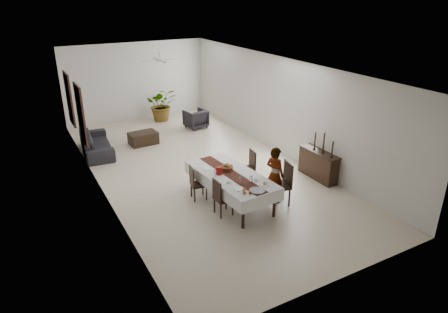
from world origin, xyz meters
TOP-DOWN VIEW (x-y plane):
  - floor at (0.00, 0.00)m, footprint 6.00×12.00m
  - ceiling at (0.00, 0.00)m, footprint 6.00×12.00m
  - wall_back at (0.00, 6.00)m, footprint 6.00×0.02m
  - wall_front at (0.00, -6.00)m, footprint 6.00×0.02m
  - wall_left at (-3.00, 0.00)m, footprint 0.02×12.00m
  - wall_right at (3.00, 0.00)m, footprint 0.02×12.00m
  - dining_table_top at (-0.18, -2.34)m, footprint 1.23×2.60m
  - table_leg_fl at (-0.56, -3.57)m, footprint 0.08×0.08m
  - table_leg_fr at (0.36, -3.50)m, footprint 0.08×0.08m
  - table_leg_bl at (-0.73, -1.17)m, footprint 0.08×0.08m
  - table_leg_br at (0.19, -1.11)m, footprint 0.08×0.08m
  - tablecloth_top at (-0.18, -2.34)m, footprint 1.44×2.80m
  - tablecloth_drape_left at (-0.80, -2.38)m, footprint 0.21×2.72m
  - tablecloth_drape_right at (0.43, -2.29)m, footprint 0.21×2.72m
  - tablecloth_drape_near at (-0.09, -3.69)m, footprint 1.24×0.10m
  - tablecloth_drape_far at (-0.28, -0.99)m, footprint 1.24×0.10m
  - table_runner at (-0.18, -2.34)m, footprint 0.56×2.66m
  - red_pitcher at (-0.46, -2.20)m, footprint 0.17×0.17m
  - pitcher_handle at (-0.55, -2.21)m, footprint 0.13×0.03m
  - wine_glass_near at (-0.01, -3.01)m, footprint 0.07×0.07m
  - wine_glass_mid at (-0.25, -2.92)m, footprint 0.07×0.07m
  - teacup_right at (0.18, -2.95)m, footprint 0.09×0.09m
  - saucer_right at (0.18, -2.95)m, footprint 0.16×0.16m
  - teacup_left at (-0.47, -2.73)m, footprint 0.09×0.09m
  - saucer_left at (-0.47, -2.73)m, footprint 0.16×0.16m
  - plate_near_right at (0.23, -3.26)m, footprint 0.25×0.25m
  - bread_near_right at (0.23, -3.26)m, footprint 0.09×0.09m
  - plate_near_left at (-0.44, -3.15)m, footprint 0.25×0.25m
  - plate_far_left at (-0.56, -1.78)m, footprint 0.25×0.25m
  - serving_tray at (-0.10, -3.44)m, footprint 0.38×0.38m
  - jam_jar_a at (-0.33, -3.49)m, footprint 0.07×0.07m
  - jam_jar_b at (-0.44, -3.44)m, footprint 0.07×0.07m
  - jam_jar_c at (-0.40, -3.33)m, footprint 0.07×0.07m
  - fruit_basket at (-0.15, -2.07)m, footprint 0.32×0.32m
  - fruit_red at (-0.12, -2.05)m, footprint 0.09×0.09m
  - fruit_green at (-0.20, -2.04)m, footprint 0.08×0.08m
  - fruit_yellow at (-0.15, -2.12)m, footprint 0.09×0.09m
  - chair_right_near_seat at (0.86, -3.03)m, footprint 0.58×0.58m
  - chair_right_near_leg_fl at (1.01, -3.26)m, footprint 0.06×0.06m
  - chair_right_near_leg_fr at (1.09, -2.88)m, footprint 0.06×0.06m
  - chair_right_near_leg_bl at (0.62, -3.18)m, footprint 0.06×0.06m
  - chair_right_near_leg_br at (0.71, -2.79)m, footprint 0.06×0.06m
  - chair_right_near_back at (1.07, -3.08)m, footprint 0.15×0.48m
  - chair_right_far_seat at (0.75, -1.58)m, footprint 0.46×0.46m
  - chair_right_far_leg_fl at (0.90, -1.77)m, footprint 0.05×0.05m
  - chair_right_far_leg_fr at (0.94, -1.44)m, footprint 0.05×0.05m
  - chair_right_far_leg_bl at (0.56, -1.73)m, footprint 0.05×0.05m
  - chair_right_far_leg_br at (0.61, -1.40)m, footprint 0.05×0.05m
  - chair_right_far_back at (0.94, -1.61)m, footprint 0.09×0.41m
  - chair_left_near_seat at (-0.65, -2.79)m, footprint 0.41×0.41m
  - chair_left_near_leg_fl at (-0.82, -2.62)m, footprint 0.04×0.04m
  - chair_left_near_leg_fr at (-0.81, -2.96)m, footprint 0.04×0.04m
  - chair_left_near_leg_bl at (-0.49, -2.62)m, footprint 0.04×0.04m
  - chair_left_near_leg_br at (-0.48, -2.95)m, footprint 0.04×0.04m
  - chair_left_near_back at (-0.83, -2.79)m, footprint 0.04×0.41m
  - chair_left_far_seat at (-0.84, -1.77)m, footprint 0.45×0.45m
  - chair_left_far_leg_fl at (-0.98, -1.59)m, footprint 0.04×0.04m
  - chair_left_far_leg_fr at (-1.02, -1.91)m, footprint 0.04×0.04m
  - chair_left_far_leg_bl at (-0.66, -1.63)m, footprint 0.04×0.04m
  - chair_left_far_leg_br at (-0.71, -1.95)m, footprint 0.04×0.04m
  - chair_left_far_back at (-1.02, -1.74)m, footprint 0.09×0.40m
  - woman at (0.84, -2.83)m, footprint 0.51×0.63m
  - sideboard_body at (2.78, -2.31)m, footprint 0.36×1.35m
  - sideboard_top at (2.78, -2.31)m, footprint 0.40×1.41m
  - candlestick_near_base at (2.78, -2.81)m, footprint 0.09×0.09m
  - candlestick_near_shaft at (2.78, -2.81)m, footprint 0.05×0.05m
  - candlestick_near_candle at (2.78, -2.81)m, footprint 0.03×0.03m
  - candlestick_mid_base at (2.78, -2.45)m, footprint 0.09×0.09m
  - candlestick_mid_shaft at (2.78, -2.45)m, footprint 0.05×0.05m
  - candlestick_mid_candle at (2.78, -2.45)m, footprint 0.03×0.03m
  - candlestick_far_base at (2.78, -2.09)m, footprint 0.09×0.09m
  - candlestick_far_shaft at (2.78, -2.09)m, footprint 0.05×0.05m
  - candlestick_far_candle at (2.78, -2.09)m, footprint 0.03×0.03m
  - sofa at (-2.50, 2.84)m, footprint 1.12×2.39m
  - armchair at (1.61, 3.66)m, footprint 0.90×0.92m
  - coffee_table at (-0.84, 2.88)m, footprint 1.01×0.71m
  - potted_plant at (0.77, 5.22)m, footprint 1.49×1.37m
  - mirror_frame_near at (-2.96, 2.20)m, footprint 0.06×1.05m
  - mirror_glass_near at (-2.92, 2.20)m, footprint 0.01×0.90m
  - mirror_frame_far at (-2.96, 4.30)m, footprint 0.06×1.05m
  - mirror_glass_far at (-2.92, 4.30)m, footprint 0.01×0.90m
  - fan_rod at (0.00, 3.00)m, footprint 0.04×0.04m
  - fan_hub at (0.00, 3.00)m, footprint 0.16×0.16m
  - fan_blade_n at (0.00, 3.35)m, footprint 0.10×0.55m
  - fan_blade_s at (0.00, 2.65)m, footprint 0.10×0.55m
  - fan_blade_e at (0.35, 3.00)m, footprint 0.55×0.10m
  - fan_blade_w at (-0.35, 3.00)m, footprint 0.55×0.10m

SIDE VIEW (x-z plane):
  - floor at x=0.00m, z-range 0.00..0.00m
  - chair_left_far_leg_fl at x=-0.98m, z-range 0.00..0.39m
  - chair_left_far_leg_fr at x=-1.02m, z-range 0.00..0.39m
  - chair_left_far_leg_bl at x=-0.66m, z-range 0.00..0.39m
  - chair_left_far_leg_br at x=-0.71m, z-range 0.00..0.39m
  - chair_left_near_leg_fl at x=-0.82m, z-range 0.00..0.40m
  - chair_left_near_leg_fr at x=-0.81m, z-range 0.00..0.40m
  - chair_left_near_leg_bl at x=-0.49m, z-range 0.00..0.40m
  - chair_left_near_leg_br at x=-0.48m, z-range 0.00..0.40m
  - chair_right_far_leg_fl at x=0.90m, z-range 0.00..0.41m
  - chair_right_far_leg_fr at x=0.94m, z-range 0.00..0.41m
  - chair_right_far_leg_bl at x=0.56m, z-range 0.00..0.41m
  - chair_right_far_leg_br at x=0.61m, z-range 0.00..0.41m
  - coffee_table at x=-0.84m, z-range 0.00..0.43m
  - chair_right_near_leg_fl at x=1.01m, z-range 0.00..0.48m
  - chair_right_near_leg_fr at x=1.09m, z-range 0.00..0.48m
  - chair_right_near_leg_bl at x=0.62m, z-range 0.00..0.48m
  - chair_right_near_leg_br at x=0.71m, z-range 0.00..0.48m
  - sofa at x=-2.50m, z-range 0.00..0.68m
  - armchair at x=1.61m, z-range 0.00..0.74m
  - table_leg_fl at x=-0.56m, z-range 0.00..0.74m
  - table_leg_fr at x=0.36m, z-range 0.00..0.74m
  - table_leg_bl at x=-0.73m, z-range 0.00..0.74m
  - table_leg_br at x=0.19m, z-range 0.00..0.74m
  - sideboard_body at x=2.78m, z-range 0.00..0.81m
  - chair_left_far_seat at x=-0.84m, z-range 0.39..0.43m
  - chair_left_near_seat at x=-0.65m, z-range 0.40..0.45m
  - chair_right_far_seat at x=0.75m, z-range 0.41..0.45m
  - chair_right_near_seat at x=0.86m, z-range 0.48..0.54m
  - tablecloth_drape_left at x=-0.80m, z-range 0.49..0.80m
  - tablecloth_drape_right at x=0.43m, z-range 0.49..0.80m
  - tablecloth_drape_near at x=-0.09m, z-range 0.49..0.80m
  - tablecloth_drape_far at x=-0.28m, z-range 0.49..0.80m
  - chair_left_far_back at x=-1.02m, z-range 0.43..0.93m
  - potted_plant at x=0.77m, z-range 0.00..1.39m
  - chair_left_near_back at x=-0.83m, z-range 0.44..0.96m
  - chair_right_far_back at x=0.94m, z-range 0.45..0.97m
  - woman at x=0.84m, z-range 0.00..1.51m
  - dining_table_top at x=-0.18m, z-range 0.74..0.79m
  - tablecloth_top at x=-0.18m, z-range 0.79..0.80m
  - table_runner at x=-0.18m, z-range 0.80..0.81m
  - saucer_right at x=0.18m, z-range 0.80..0.82m
  - saucer_left at x=-0.47m, z-range 0.80..0.82m
  - plate_near_right at x=0.23m, z-range 0.80..0.82m
  - plate_near_left at x=-0.44m, z-range 0.80..0.82m
  - plate_far_left at x=-0.56m, z-range 0.80..0.82m
  - serving_tray at x=-0.10m, z-range 0.80..0.82m
  - sideboard_top at x=2.78m, z-range 0.81..0.84m
  - teacup_right at x=0.18m, z-range 0.80..0.87m
  - teacup_left at x=-0.47m, z-range 0.80..0.87m
  - chair_right_near_back at x=1.07m, z-range 0.53..1.15m
  - bread_near_right at x=0.23m, z-range 0.79..0.89m
  - jam_jar_a at x=-0.33m, z-range 0.80..0.88m
  - jam_jar_b at x=-0.44m, z-range 0.80..0.88m
  - jam_jar_c at x=-0.40m, z-range 0.80..0.88m
  - candlestick_near_base at x=2.78m, z-range 0.84..0.87m
  - candlestick_mid_base at x=2.78m, z-range 0.84..0.87m
  - candlestick_far_base at x=2.78m, z-range 0.84..0.87m
  - fruit_basket at x=-0.15m, z-range 0.80..0.91m
  - wine_glass_near at x=-0.01m, z-range 0.80..0.98m
  - wine_glass_mid at x=-0.25m, z-range 0.80..0.98m
  - red_pitcher at x=-0.46m, z-range 0.80..1.01m
  - pitcher_handle at x=-0.55m, z-range 0.84..0.97m
  - fruit_red at x=-0.12m, z-range 0.89..0.98m
  - fruit_green at x=-0.20m, z-range 0.89..0.98m
  - fruit_yellow at x=-0.15m, z-range 0.89..0.98m
  - candlestick_near_shaft at x=2.78m, z-range 0.87..1.32m
  - candlestick_far_shaft at x=2.78m, z-range 0.87..1.36m
  - candlestick_mid_shaft at x=2.78m, z-range 0.87..1.45m
  - candlestick_near_candle at x=2.78m, z-range 1.32..1.39m
  - candlestick_far_candle at x=2.78m, z-range 1.36..1.43m
  - candlestick_mid_candle at x=2.78m, z-range 1.45..1.52m
  - wall_back at x=0.00m, z-range 0.00..3.20m
  - wall_front at x=0.00m, z-range 0.00..3.20m
  - wall_left at x=-3.00m, z-range 0.00..3.20m
  - wall_right at x=3.00m, z-range 0.00..3.20m
  - mirror_frame_near at x=-2.96m, z-range 0.67..2.53m
  - mirror_glass_near at x=-2.92m, z-range 0.75..2.45m
  - mirror_frame_far at x=-2.96m, z-range 0.67..2.53m
  - mirror_glass_far at x=-2.92m, z-range 0.75..2.45m
  - fan_hub at x=0.00m, z-range 2.86..2.94m
  - fan_blade_n at x=0.00m, z-range 2.89..2.91m
  - fan_blade_s at x=0.00m, z-range 2.89..2.91m
  - fan_blade_e at x=0.35m, z-range 2.89..2.91m
  - fan_blade_w at x=-0.35m, z-range 2.89..2.91m
  - fan_rod at x=0.00m, z-range 3.00..3.20m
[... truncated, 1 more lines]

